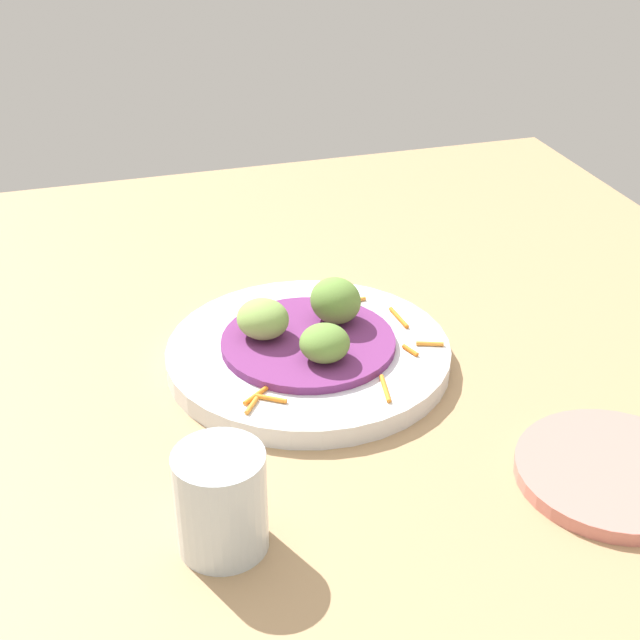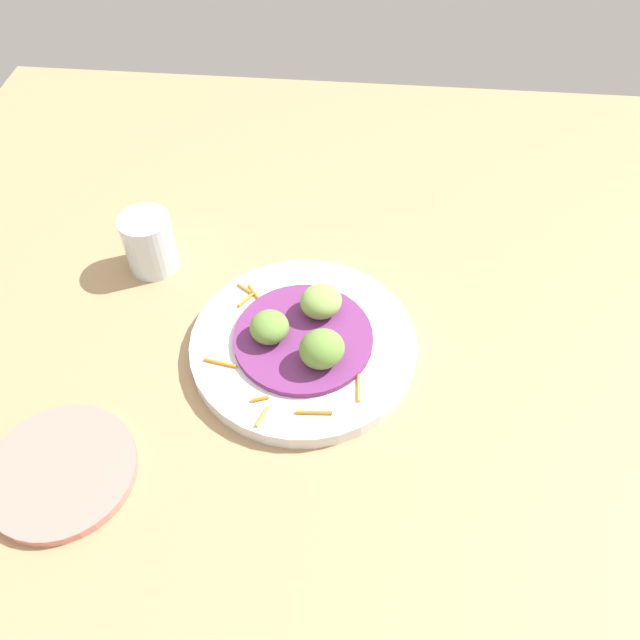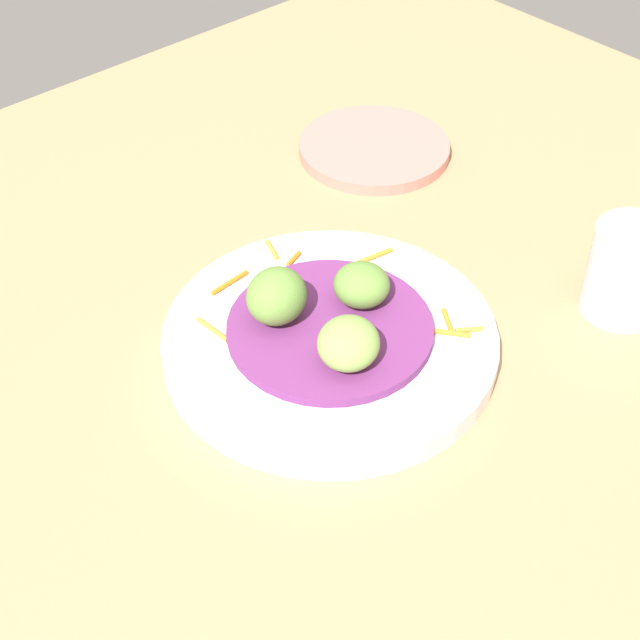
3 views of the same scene
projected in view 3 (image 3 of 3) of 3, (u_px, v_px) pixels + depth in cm
name	position (u px, v px, depth cm)	size (l,w,h in cm)	color
table_surface	(404.00, 367.00, 75.09)	(110.00, 110.00, 2.00)	tan
main_plate	(330.00, 341.00, 74.45)	(25.82, 25.82, 1.89)	silver
cabbage_bed	(330.00, 328.00, 73.55)	(15.81, 15.81, 0.77)	#702D6B
carrot_garnish	(337.00, 294.00, 76.78)	(19.72, 17.53, 0.40)	orange
guac_scoop_left	(277.00, 296.00, 72.49)	(4.95, 4.50, 4.26)	olive
guac_scoop_center	(349.00, 343.00, 69.22)	(4.54, 4.87, 3.51)	#84A851
guac_scoop_right	(365.00, 282.00, 74.49)	(4.41, 4.39, 3.20)	olive
side_plate_small	(374.00, 148.00, 95.52)	(14.89, 14.89, 1.17)	tan
water_glass	(627.00, 271.00, 76.14)	(6.34, 6.34, 7.73)	silver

